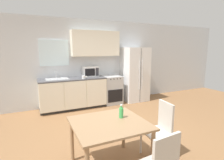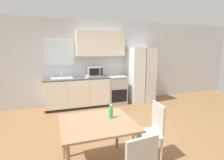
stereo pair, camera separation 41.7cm
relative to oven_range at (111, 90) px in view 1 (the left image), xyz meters
The scene contains 11 objects.
ground_plane 2.29m from the oven_range, 118.05° to the right, with size 12.00×12.00×0.00m, color olive.
wall_back 1.42m from the oven_range, 161.80° to the left, with size 12.00×0.38×2.70m.
kitchen_counter 1.27m from the oven_range, behind, with size 1.95×0.67×0.92m.
oven_range is the anchor object (origin of this frame).
refrigerator 1.00m from the oven_range, ahead, with size 0.84×0.74×1.83m.
kitchen_sink 1.78m from the oven_range, behind, with size 0.62×0.44×0.21m.
microwave 0.93m from the oven_range, 169.04° to the left, with size 0.49×0.32×0.31m.
coffee_mug 1.13m from the oven_range, 167.05° to the right, with size 0.13×0.10×0.09m.
dining_table 3.28m from the oven_range, 115.05° to the right, with size 1.05×0.96×0.74m.
dining_chair_side 3.07m from the oven_range, 99.08° to the right, with size 0.44×0.44×0.93m.
drink_bottle 3.13m from the oven_range, 111.77° to the right, with size 0.07×0.07×0.21m.
Camera 1 is at (-1.30, -3.16, 1.78)m, focal length 28.00 mm.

